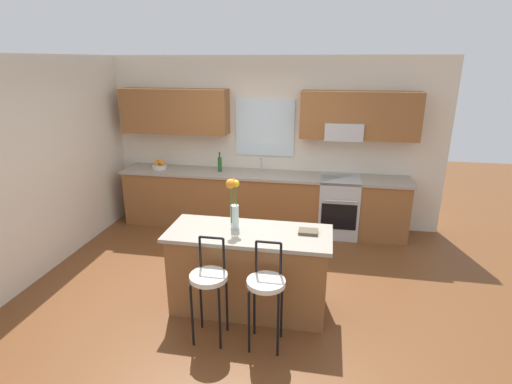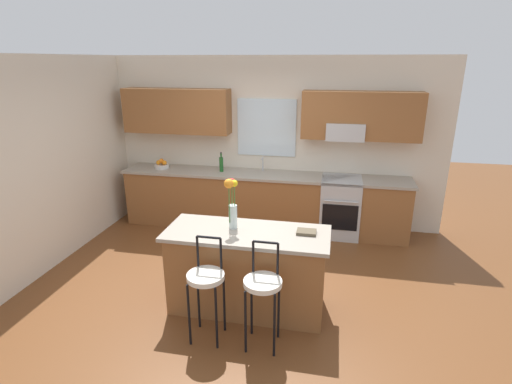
{
  "view_description": "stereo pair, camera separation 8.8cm",
  "coord_description": "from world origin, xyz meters",
  "views": [
    {
      "loc": [
        0.99,
        -4.25,
        2.64
      ],
      "look_at": [
        0.12,
        0.55,
        1.0
      ],
      "focal_mm": 27.81,
      "sensor_mm": 36.0,
      "label": 1
    },
    {
      "loc": [
        1.08,
        -4.23,
        2.64
      ],
      "look_at": [
        0.12,
        0.55,
        1.0
      ],
      "focal_mm": 27.81,
      "sensor_mm": 36.0,
      "label": 2
    }
  ],
  "objects": [
    {
      "name": "bottle_olive_oil",
      "position": [
        -0.68,
        1.7,
        1.05
      ],
      "size": [
        0.06,
        0.06,
        0.31
      ],
      "color": "#1E5923",
      "rests_on": "counter_run"
    },
    {
      "name": "bar_stool_near",
      "position": [
        -0.04,
        -1.08,
        0.64
      ],
      "size": [
        0.36,
        0.36,
        1.04
      ],
      "color": "black",
      "rests_on": "ground"
    },
    {
      "name": "back_wall_assembly",
      "position": [
        0.02,
        1.98,
        1.51
      ],
      "size": [
        5.6,
        0.5,
        2.7
      ],
      "color": "beige",
      "rests_on": "ground"
    },
    {
      "name": "ground_plane",
      "position": [
        0.0,
        0.0,
        0.0
      ],
      "size": [
        14.0,
        14.0,
        0.0
      ],
      "primitive_type": "plane",
      "color": "brown"
    },
    {
      "name": "bar_stool_middle",
      "position": [
        0.51,
        -1.08,
        0.64
      ],
      "size": [
        0.36,
        0.36,
        1.04
      ],
      "color": "black",
      "rests_on": "ground"
    },
    {
      "name": "cookbook",
      "position": [
        0.85,
        -0.44,
        0.94
      ],
      "size": [
        0.2,
        0.15,
        0.03
      ],
      "primitive_type": "cube",
      "color": "brown",
      "rests_on": "kitchen_island"
    },
    {
      "name": "fruit_bowl_oranges",
      "position": [
        -1.71,
        1.7,
        0.97
      ],
      "size": [
        0.24,
        0.24,
        0.16
      ],
      "color": "silver",
      "rests_on": "counter_run"
    },
    {
      "name": "flower_vase",
      "position": [
        0.06,
        -0.46,
        1.23
      ],
      "size": [
        0.13,
        0.17,
        0.56
      ],
      "color": "silver",
      "rests_on": "kitchen_island"
    },
    {
      "name": "counter_run",
      "position": [
        -0.0,
        1.7,
        0.47
      ],
      "size": [
        4.56,
        0.64,
        0.92
      ],
      "color": "brown",
      "rests_on": "ground"
    },
    {
      "name": "oven_range",
      "position": [
        1.22,
        1.68,
        0.46
      ],
      "size": [
        0.6,
        0.64,
        0.92
      ],
      "color": "#B7BABC",
      "rests_on": "ground"
    },
    {
      "name": "kitchen_island",
      "position": [
        0.24,
        -0.52,
        0.46
      ],
      "size": [
        1.73,
        0.71,
        0.92
      ],
      "color": "brown",
      "rests_on": "ground"
    },
    {
      "name": "sink_faucet",
      "position": [
        -0.03,
        1.84,
        1.06
      ],
      "size": [
        0.02,
        0.13,
        0.23
      ],
      "color": "#B7BABC",
      "rests_on": "counter_run"
    },
    {
      "name": "wall_left",
      "position": [
        -2.56,
        0.3,
        1.35
      ],
      "size": [
        0.12,
        4.6,
        2.7
      ],
      "primitive_type": "cube",
      "color": "beige",
      "rests_on": "ground"
    }
  ]
}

